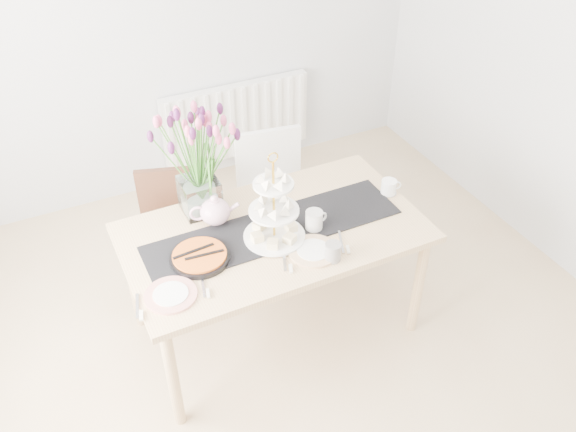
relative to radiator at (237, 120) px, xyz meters
name	(u,v)px	position (x,y,z in m)	size (l,w,h in m)	color
room_shell	(313,197)	(-0.50, -2.19, 0.85)	(4.50, 4.50, 4.50)	tan
radiator	(237,120)	(0.00, 0.00, 0.00)	(1.20, 0.08, 0.60)	white
dining_table	(274,241)	(-0.46, -1.71, 0.22)	(1.60, 0.90, 0.75)	tan
chair_brown	(176,227)	(-0.86, -1.12, 0.03)	(0.52, 0.52, 0.84)	#3C2215
chair_white	(273,188)	(-0.16, -1.04, 0.06)	(0.49, 0.49, 0.88)	white
table_runner	(274,229)	(-0.46, -1.71, 0.30)	(1.40, 0.35, 0.01)	black
tulip_vase	(195,148)	(-0.75, -1.37, 0.70)	(0.72, 0.72, 0.63)	silver
cake_stand	(274,218)	(-0.49, -1.77, 0.44)	(0.32, 0.32, 0.48)	gold
teapot	(215,212)	(-0.72, -1.52, 0.38)	(0.26, 0.21, 0.17)	silver
cream_jug	(389,187)	(0.27, -1.69, 0.34)	(0.09, 0.09, 0.09)	white
tart_tin	(200,257)	(-0.90, -1.76, 0.32)	(0.31, 0.31, 0.04)	black
mug_grey	(333,252)	(-0.30, -2.05, 0.35)	(0.08, 0.08, 0.10)	gray
mug_white	(314,220)	(-0.27, -1.79, 0.36)	(0.09, 0.09, 0.11)	silver
plate_left	(171,295)	(-1.11, -1.94, 0.31)	(0.25, 0.25, 0.01)	silver
plate_right	(313,251)	(-0.36, -1.96, 0.31)	(0.26, 0.26, 0.01)	silver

